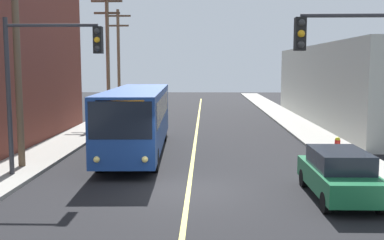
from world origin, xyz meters
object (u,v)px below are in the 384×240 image
(utility_pole_far, at_px, (119,55))
(traffic_signal_left_corner, at_px, (47,67))
(traffic_signal_right_corner, at_px, (364,67))
(utility_pole_near, at_px, (16,26))
(city_bus, at_px, (138,117))
(utility_pole_mid, at_px, (108,51))
(parked_car_green, at_px, (339,174))
(fire_hydrant, at_px, (337,146))

(utility_pole_far, relative_size, traffic_signal_left_corner, 1.57)
(utility_pole_far, relative_size, traffic_signal_right_corner, 1.57)
(utility_pole_near, distance_m, traffic_signal_right_corner, 13.44)
(utility_pole_near, bearing_deg, traffic_signal_right_corner, -19.82)
(city_bus, height_order, utility_pole_mid, utility_pole_mid)
(city_bus, xyz_separation_m, traffic_signal_right_corner, (8.20, -8.36, 2.49))
(utility_pole_far, bearing_deg, utility_pole_mid, -85.35)
(utility_pole_mid, xyz_separation_m, traffic_signal_right_corner, (12.43, -21.52, -1.20))
(parked_car_green, bearing_deg, city_bus, 134.80)
(city_bus, xyz_separation_m, utility_pole_far, (-4.86, 20.96, 3.54))
(parked_car_green, distance_m, utility_pole_far, 31.71)
(fire_hydrant, bearing_deg, utility_pole_far, 123.52)
(city_bus, distance_m, traffic_signal_left_corner, 6.40)
(parked_car_green, bearing_deg, utility_pole_far, 113.66)
(parked_car_green, relative_size, utility_pole_mid, 0.45)
(parked_car_green, distance_m, utility_pole_near, 13.71)
(city_bus, relative_size, utility_pole_far, 1.30)
(utility_pole_mid, distance_m, utility_pole_far, 7.83)
(utility_pole_mid, relative_size, utility_pole_far, 1.03)
(city_bus, height_order, traffic_signal_right_corner, traffic_signal_right_corner)
(traffic_signal_right_corner, height_order, fire_hydrant, traffic_signal_right_corner)
(traffic_signal_right_corner, bearing_deg, city_bus, 134.45)
(traffic_signal_left_corner, xyz_separation_m, fire_hydrant, (12.26, 4.35, -3.72))
(utility_pole_mid, height_order, utility_pole_far, utility_pole_mid)
(utility_pole_mid, bearing_deg, city_bus, -72.20)
(parked_car_green, relative_size, utility_pole_far, 0.47)
(utility_pole_near, relative_size, fire_hydrant, 12.61)
(parked_car_green, bearing_deg, utility_pole_mid, 119.73)
(traffic_signal_right_corner, xyz_separation_m, fire_hydrant, (1.44, 7.43, -3.72))
(utility_pole_far, xyz_separation_m, traffic_signal_left_corner, (2.24, -26.24, -1.05))
(parked_car_green, bearing_deg, fire_hydrant, 74.51)
(utility_pole_near, height_order, fire_hydrant, utility_pole_near)
(utility_pole_near, xyz_separation_m, utility_pole_far, (-0.51, 24.80, -0.60))
(utility_pole_far, xyz_separation_m, fire_hydrant, (14.50, -21.89, -4.77))
(utility_pole_far, bearing_deg, traffic_signal_right_corner, -65.99)
(parked_car_green, distance_m, fire_hydrant, 7.13)
(city_bus, distance_m, traffic_signal_right_corner, 11.98)
(utility_pole_near, bearing_deg, utility_pole_mid, 89.59)
(traffic_signal_left_corner, relative_size, fire_hydrant, 7.14)
(city_bus, bearing_deg, parked_car_green, -45.20)
(parked_car_green, xyz_separation_m, utility_pole_far, (-12.60, 28.75, 4.52))
(utility_pole_near, bearing_deg, city_bus, 41.50)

